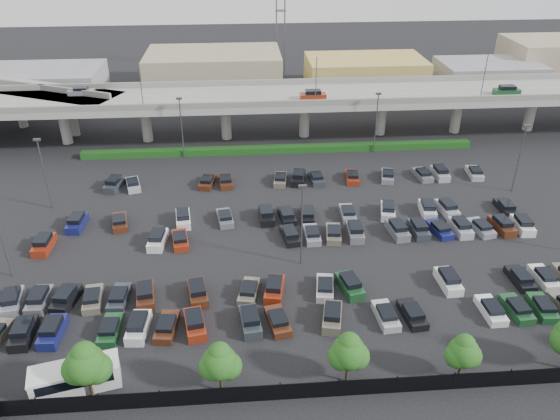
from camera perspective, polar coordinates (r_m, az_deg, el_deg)
name	(u,v)px	position (r m, az deg, el deg)	size (l,w,h in m)	color
ground	(294,228)	(71.19, 1.49, -1.90)	(280.00, 280.00, 0.00)	black
overpass	(276,100)	(97.44, -0.47, 11.45)	(150.00, 13.00, 15.80)	gray
hedge	(280,149)	(93.16, -0.05, 6.37)	(66.00, 1.60, 1.10)	#133B11
fence	(326,389)	(48.96, 4.87, -18.16)	(70.00, 0.10, 2.00)	black
tree_row	(334,354)	(48.20, 5.65, -14.70)	(65.07, 3.66, 5.94)	#332316
shuttle_bus	(75,376)	(52.31, -20.59, -15.96)	(7.86, 4.23, 2.40)	silver
parked_cars	(303,246)	(66.44, 2.40, -3.78)	(63.07, 36.70, 1.67)	#676151
light_poles	(261,179)	(69.68, -1.99, 3.21)	(66.90, 48.38, 10.30)	#444549
distant_buildings	(321,71)	(128.15, 4.36, 14.27)	(138.00, 24.00, 9.00)	gray
comm_tower	(281,8)	(136.60, 0.06, 20.38)	(2.40, 2.40, 30.00)	#444549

